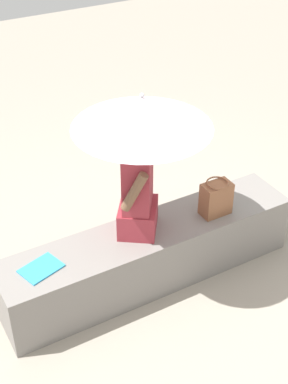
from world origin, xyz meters
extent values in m
plane|color=#9E9384|center=(0.00, 0.00, 0.00)|extent=(14.00, 14.00, 0.00)
cube|color=gray|center=(0.00, 0.00, 0.25)|extent=(2.42, 0.49, 0.50)
cube|color=#992D38|center=(-0.07, 0.06, 0.61)|extent=(0.43, 0.44, 0.22)
cube|color=#992D38|center=(-0.07, 0.06, 0.96)|extent=(0.35, 0.38, 0.48)
sphere|color=brown|center=(-0.07, 0.06, 1.30)|extent=(0.20, 0.20, 0.20)
cylinder|color=brown|center=(-0.19, -0.10, 0.98)|extent=(0.20, 0.17, 0.32)
cylinder|color=brown|center=(0.04, 0.22, 0.98)|extent=(0.20, 0.17, 0.32)
cylinder|color=#B7B7BC|center=(-0.04, 0.04, 1.05)|extent=(0.02, 0.02, 1.10)
cone|color=silver|center=(-0.04, 0.04, 1.49)|extent=(0.98, 0.98, 0.22)
sphere|color=#B7B7BC|center=(-0.04, 0.04, 1.62)|extent=(0.03, 0.03, 0.03)
cube|color=brown|center=(0.56, -0.07, 0.64)|extent=(0.24, 0.14, 0.27)
torus|color=brown|center=(0.56, -0.07, 0.79)|extent=(0.18, 0.18, 0.01)
cube|color=#339ED1|center=(-0.88, 0.00, 0.51)|extent=(0.33, 0.27, 0.01)
camera|label=1|loc=(-1.69, -2.89, 3.18)|focal=52.26mm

